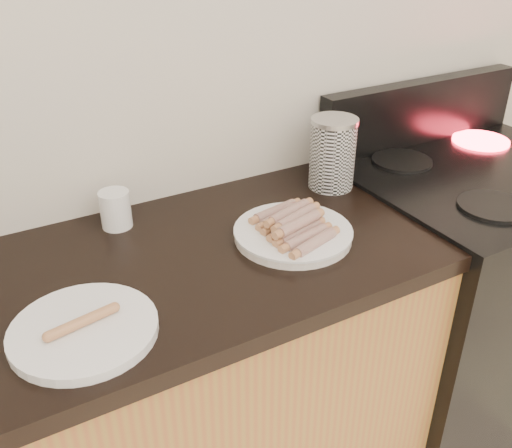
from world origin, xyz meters
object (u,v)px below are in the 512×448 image
canister (333,153)px  main_plate (293,235)px  side_plate (84,330)px  mug (116,209)px  stove (459,297)px

canister → main_plate: bearing=-142.7°
canister → side_plate: bearing=-159.4°
side_plate → canister: bearing=20.6°
side_plate → canister: canister is taller
side_plate → mug: size_ratio=2.93×
canister → mug: size_ratio=2.13×
side_plate → mug: mug is taller
stove → canister: 0.72m
main_plate → mug: size_ratio=2.99×
main_plate → mug: (-0.34, 0.26, 0.04)m
side_plate → canister: 0.83m
main_plate → mug: bearing=142.6°
stove → side_plate: (-1.21, -0.13, 0.45)m
main_plate → stove: bearing=2.3°
stove → canister: canister is taller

